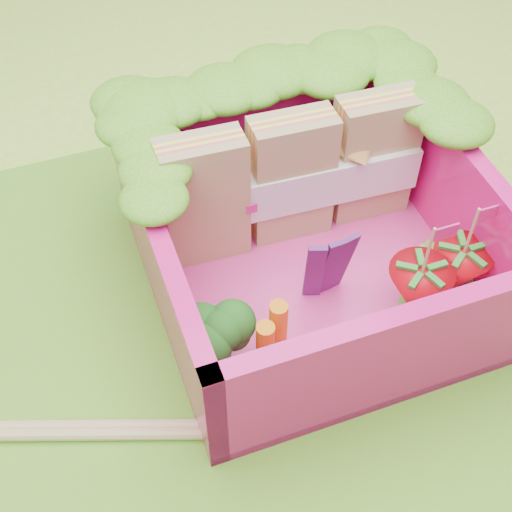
{
  "coord_description": "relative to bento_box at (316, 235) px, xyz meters",
  "views": [
    {
      "loc": [
        -0.36,
        -1.49,
        2.39
      ],
      "look_at": [
        0.25,
        0.18,
        0.28
      ],
      "focal_mm": 50.0,
      "sensor_mm": 36.0,
      "label": 1
    }
  ],
  "objects": [
    {
      "name": "bento_floor",
      "position": [
        0.0,
        0.0,
        -0.25
      ],
      "size": [
        1.3,
        1.3,
        0.05
      ],
      "primitive_type": "cube",
      "color": "#DF3891",
      "rests_on": "placemat"
    },
    {
      "name": "sandwich_stack",
      "position": [
        0.01,
        0.27,
        0.07
      ],
      "size": [
        1.08,
        0.23,
        0.6
      ],
      "color": "tan",
      "rests_on": "bento_floor"
    },
    {
      "name": "snap_peas",
      "position": [
        0.41,
        -0.25,
        -0.2
      ],
      "size": [
        0.57,
        0.53,
        0.05
      ],
      "color": "#50C43D",
      "rests_on": "bento_floor"
    },
    {
      "name": "purple_wedges",
      "position": [
        -0.0,
        -0.14,
        -0.04
      ],
      "size": [
        0.19,
        0.04,
        0.38
      ],
      "color": "#4B1A5B",
      "rests_on": "bento_floor"
    },
    {
      "name": "strawberry_right",
      "position": [
        0.5,
        -0.28,
        -0.1
      ],
      "size": [
        0.24,
        0.24,
        0.48
      ],
      "color": "red",
      "rests_on": "bento_floor"
    },
    {
      "name": "strawberry_left",
      "position": [
        0.29,
        -0.32,
        -0.09
      ],
      "size": [
        0.25,
        0.25,
        0.49
      ],
      "color": "red",
      "rests_on": "bento_floor"
    },
    {
      "name": "placemat",
      "position": [
        -0.5,
        -0.18,
        -0.29
      ],
      "size": [
        2.6,
        2.6,
        0.03
      ],
      "primitive_type": "cube",
      "color": "#68A625",
      "rests_on": "ground"
    },
    {
      "name": "carrot_sticks",
      "position": [
        -0.3,
        -0.32,
        -0.1
      ],
      "size": [
        0.14,
        0.13,
        0.27
      ],
      "color": "orange",
      "rests_on": "bento_floor"
    },
    {
      "name": "bento_box",
      "position": [
        0.0,
        0.0,
        0.0
      ],
      "size": [
        1.3,
        1.3,
        0.55
      ],
      "color": "#DC1275",
      "rests_on": "placemat"
    },
    {
      "name": "lettuce_ruffle",
      "position": [
        -0.0,
        0.5,
        0.33
      ],
      "size": [
        1.43,
        0.83,
        0.11
      ],
      "color": "#3C8A19",
      "rests_on": "bento_box"
    },
    {
      "name": "broccoli",
      "position": [
        -0.51,
        -0.28,
        -0.04
      ],
      "size": [
        0.33,
        0.33,
        0.26
      ],
      "color": "#689146",
      "rests_on": "bento_floor"
    },
    {
      "name": "ground",
      "position": [
        -0.5,
        -0.18,
        -0.31
      ],
      "size": [
        14.0,
        14.0,
        0.0
      ],
      "primitive_type": "plane",
      "color": "#95D93D",
      "rests_on": "ground"
    }
  ]
}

